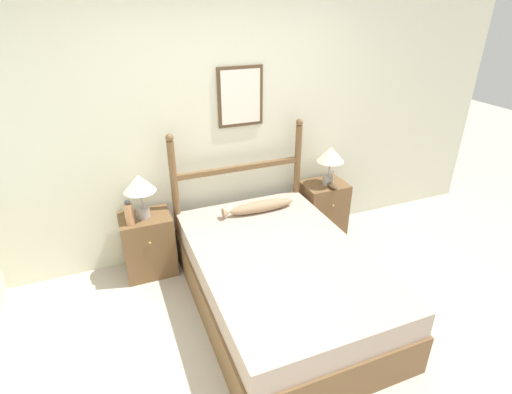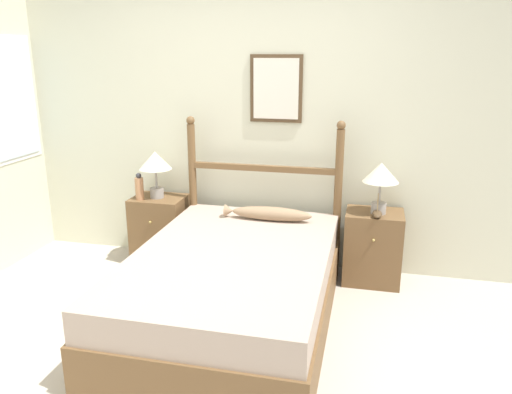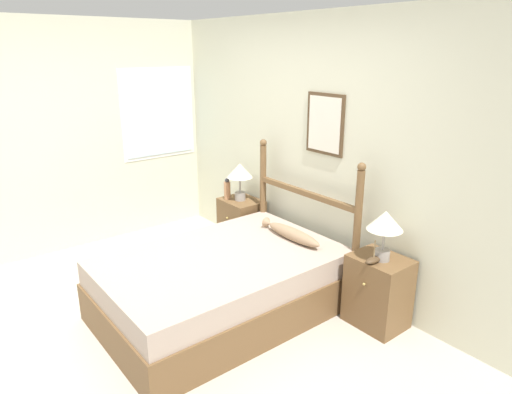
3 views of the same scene
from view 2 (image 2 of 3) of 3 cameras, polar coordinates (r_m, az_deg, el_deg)
name	(u,v)px [view 2 (image 2 of 3)]	position (r m, az deg, el deg)	size (l,w,h in m)	color
ground_plane	(189,366)	(3.27, -7.72, -18.64)	(16.00, 16.00, 0.00)	#B7AD9E
wall_back	(254,122)	(4.38, -0.26, 8.57)	(6.40, 0.08, 2.55)	beige
bed	(233,288)	(3.56, -2.69, -10.37)	(1.34, 2.03, 0.55)	brown
headboard	(263,190)	(4.29, 0.81, 0.84)	(1.35, 0.07, 1.33)	brown
nightstand_left	(160,229)	(4.65, -10.90, -3.63)	(0.46, 0.39, 0.61)	brown
nightstand_right	(373,247)	(4.27, 13.19, -5.59)	(0.46, 0.39, 0.61)	brown
table_lamp_left	(155,164)	(4.47, -11.44, 3.77)	(0.28, 0.28, 0.42)	gray
table_lamp_right	(381,176)	(4.06, 14.08, 2.35)	(0.28, 0.28, 0.42)	gray
bottle	(139,187)	(4.50, -13.19, 1.07)	(0.07, 0.07, 0.24)	tan
model_boat	(377,214)	(4.05, 13.67, -1.86)	(0.08, 0.18, 0.19)	#4C3823
fish_pillow	(269,213)	(4.05, 1.44, -1.89)	(0.72, 0.13, 0.11)	#997A5B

